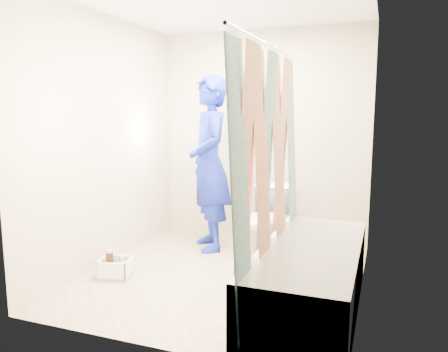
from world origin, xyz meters
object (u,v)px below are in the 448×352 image
(toilet, at_px, (265,221))
(bathtub, at_px, (310,276))
(cleaning_caddy, at_px, (116,269))
(plumber, at_px, (210,164))

(toilet, bearing_deg, bathtub, -55.45)
(toilet, height_order, cleaning_caddy, toilet)
(bathtub, bearing_deg, plumber, 138.19)
(bathtub, relative_size, cleaning_caddy, 5.43)
(plumber, bearing_deg, toilet, 51.48)
(bathtub, height_order, plumber, plumber)
(toilet, height_order, plumber, plumber)
(toilet, bearing_deg, plumber, -178.83)
(bathtub, relative_size, plumber, 0.94)
(bathtub, bearing_deg, cleaning_caddy, 178.23)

